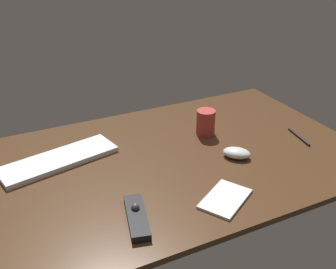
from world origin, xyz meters
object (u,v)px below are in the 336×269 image
Objects in this scene: keyboard at (59,160)px; pen at (299,137)px; computer_mouse at (237,153)px; coffee_mug at (206,122)px; media_remote at (137,216)px; notepad at (225,199)px.

keyboard reaches higher than pen.
keyboard is 61.72cm from computer_mouse.
coffee_mug reaches higher than pen.
pen is (74.17, 17.52, -0.76)cm from media_remote.
notepad is (26.95, -3.11, -0.77)cm from media_remote.
coffee_mug reaches higher than media_remote.
computer_mouse is (56.71, -24.35, 0.87)cm from keyboard.
notepad is at bearing -59.80° from keyboard.
computer_mouse is 0.97× the size of coffee_mug.
coffee_mug is (-0.63, 20.28, 3.22)cm from computer_mouse.
keyboard is at bearing 175.85° from coffee_mug.
media_remote is (12.55, -40.27, 0.31)cm from keyboard.
notepad is at bearing -112.87° from coffee_mug.
media_remote is at bearing 173.42° from notepad.
pen is at bearing -31.36° from coffee_mug.
media_remote is at bearing -115.17° from computer_mouse.
computer_mouse is at bearing -35.35° from keyboard.
media_remote is 76.22cm from pen.
notepad is at bearing 123.91° from pen.
computer_mouse is 46.94cm from media_remote.
media_remote is 1.15× the size of notepad.
keyboard is 4.15× the size of computer_mouse.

